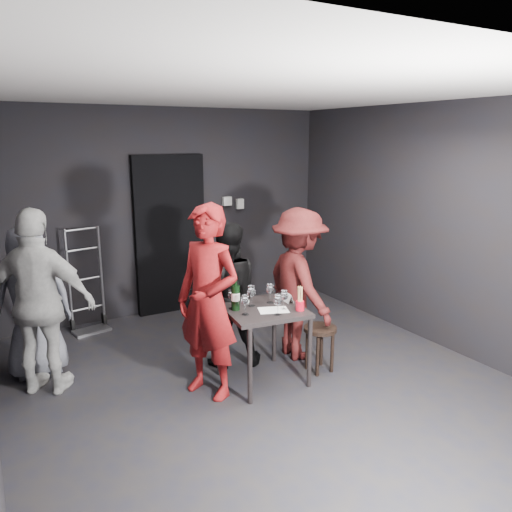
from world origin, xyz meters
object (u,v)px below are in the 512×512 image
server_red (208,285)px  woman_black (226,295)px  man_maroon (299,279)px  wine_bottle (235,297)px  tasting_table (263,317)px  bystander_grey (32,301)px  hand_truck (89,312)px  stool (320,336)px  breadstick_cup (300,299)px  bystander_cream (39,289)px

server_red → woman_black: server_red is taller
man_maroon → wine_bottle: 0.91m
server_red → man_maroon: (1.17, 0.28, -0.17)m
tasting_table → server_red: server_red is taller
man_maroon → wine_bottle: (-0.88, -0.25, 0.01)m
woman_black → man_maroon: 0.79m
tasting_table → bystander_grey: 2.26m
hand_truck → tasting_table: bearing=-71.5°
stool → woman_black: (-0.74, 0.62, 0.38)m
server_red → bystander_grey: size_ratio=1.35×
tasting_table → woman_black: bearing=104.3°
tasting_table → stool: size_ratio=1.60×
bystander_grey → wine_bottle: (1.63, -1.16, 0.11)m
stool → bystander_grey: bearing=151.9°
woman_black → bystander_grey: bearing=-5.7°
hand_truck → bystander_grey: bystander_grey is taller
breadstick_cup → bystander_cream: bearing=153.7°
man_maroon → bystander_grey: bearing=73.1°
bystander_cream → breadstick_cup: (2.11, -1.04, -0.13)m
server_red → bystander_cream: size_ratio=1.05×
breadstick_cup → stool: bearing=21.2°
bystander_grey → breadstick_cup: bystander_grey is taller
server_red → breadstick_cup: server_red is taller
bystander_grey → breadstick_cup: 2.60m
hand_truck → bystander_grey: bearing=-135.8°
stool → breadstick_cup: size_ratio=1.90×
bystander_grey → server_red: bearing=135.3°
server_red → bystander_grey: server_red is taller
woman_black → breadstick_cup: (0.39, -0.76, 0.11)m
bystander_cream → woman_black: bearing=-155.3°
tasting_table → stool: tasting_table is taller
bystander_cream → breadstick_cup: 2.36m
tasting_table → bystander_cream: bystander_cream is taller
hand_truck → bystander_cream: (-0.65, -1.38, 0.76)m
stool → bystander_grey: bystander_grey is taller
server_red → bystander_cream: bearing=-148.7°
man_maroon → breadstick_cup: man_maroon is taller
wine_bottle → breadstick_cup: bearing=-30.3°
stool → server_red: 1.34m
woman_black → bystander_cream: bystander_cream is taller
tasting_table → bystander_grey: bearing=146.9°
woman_black → bystander_grey: size_ratio=0.98×
man_maroon → bystander_cream: bystander_cream is taller
man_maroon → bystander_grey: 2.67m
hand_truck → wine_bottle: bearing=-76.2°
hand_truck → wine_bottle: 2.41m
hand_truck → breadstick_cup: (1.46, -2.42, 0.63)m
tasting_table → bystander_cream: (-1.85, 0.81, 0.34)m
tasting_table → bystander_cream: bearing=156.3°
wine_bottle → man_maroon: bearing=15.7°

